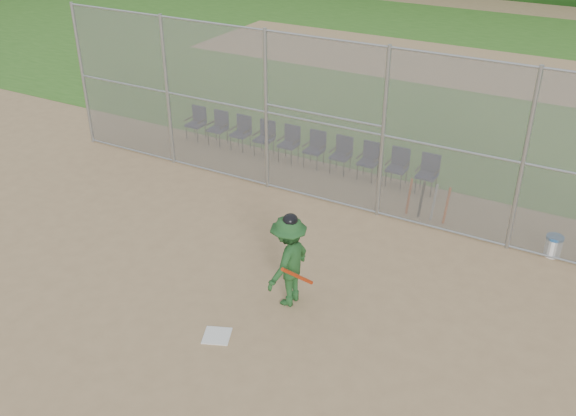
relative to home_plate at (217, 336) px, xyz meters
The scene contains 18 objects.
ground 0.50m from the home_plate, 116.07° to the left, with size 100.00×100.00×0.00m, color tan.
grass_strip 18.45m from the home_plate, 90.68° to the left, with size 100.00×100.00×0.00m, color #33671E.
dirt_patch_far 18.45m from the home_plate, 90.68° to the left, with size 24.00×24.00×0.00m, color tan.
backstop_fence 5.83m from the home_plate, 92.29° to the left, with size 16.09×0.09×4.00m.
home_plate is the anchor object (origin of this frame).
batter_at_plate 1.85m from the home_plate, 68.08° to the left, with size 0.94×1.33×1.90m.
water_cooler 7.30m from the home_plate, 50.18° to the left, with size 0.36×0.36×0.46m.
spare_bats 6.20m from the home_plate, 72.89° to the left, with size 0.96×0.34×0.84m.
chair_0 9.10m from the home_plate, 128.62° to the left, with size 0.54×0.52×0.96m, color #0F163A, non-canonical shape.
chair_1 8.64m from the home_plate, 124.53° to the left, with size 0.54×0.52×0.96m, color #0F163A, non-canonical shape.
chair_2 8.22m from the home_plate, 120.01° to the left, with size 0.54×0.52×0.96m, color #0F163A, non-canonical shape.
chair_3 7.85m from the home_plate, 115.03° to the left, with size 0.54×0.52×0.96m, color #0F163A, non-canonical shape.
chair_4 7.56m from the home_plate, 109.61° to the left, with size 0.54×0.52×0.96m, color #0F163A, non-canonical shape.
chair_5 7.33m from the home_plate, 103.80° to the left, with size 0.54×0.52×0.96m, color #0F163A, non-canonical shape.
chair_6 7.18m from the home_plate, 97.69° to the left, with size 0.54×0.52×0.96m, color #0F163A, non-canonical shape.
chair_7 7.12m from the home_plate, 91.40° to the left, with size 0.54×0.52×0.96m, color #0F163A, non-canonical shape.
chair_8 7.15m from the home_plate, 85.08° to the left, with size 0.54×0.52×0.96m, color #0F163A, non-canonical shape.
chair_9 7.25m from the home_plate, 78.87° to the left, with size 0.54×0.52×0.96m, color #0F163A, non-canonical shape.
Camera 1 is at (5.59, -7.49, 7.39)m, focal length 40.00 mm.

